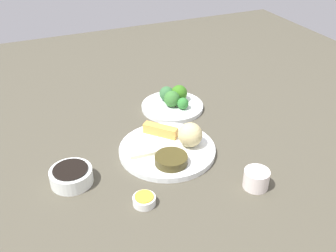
{
  "coord_description": "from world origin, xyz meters",
  "views": [
    {
      "loc": [
        0.83,
        -0.35,
        0.67
      ],
      "look_at": [
        -0.06,
        0.03,
        0.06
      ],
      "focal_mm": 41.81,
      "sensor_mm": 36.0,
      "label": 1
    }
  ],
  "objects_px": {
    "main_plate": "(166,150)",
    "teacup": "(256,179)",
    "broccoli_plate": "(172,107)",
    "sauce_ramekin_hot_mustard": "(144,200)",
    "soy_sauce_bowl": "(71,176)"
  },
  "relations": [
    {
      "from": "soy_sauce_bowl",
      "to": "teacup",
      "type": "xyz_separation_m",
      "value": [
        0.2,
        0.42,
        0.0
      ]
    },
    {
      "from": "sauce_ramekin_hot_mustard",
      "to": "main_plate",
      "type": "bearing_deg",
      "value": 143.14
    },
    {
      "from": "broccoli_plate",
      "to": "teacup",
      "type": "xyz_separation_m",
      "value": [
        0.44,
        0.03,
        0.02
      ]
    },
    {
      "from": "teacup",
      "to": "main_plate",
      "type": "bearing_deg",
      "value": -145.9
    },
    {
      "from": "soy_sauce_bowl",
      "to": "sauce_ramekin_hot_mustard",
      "type": "height_order",
      "value": "soy_sauce_bowl"
    },
    {
      "from": "main_plate",
      "to": "sauce_ramekin_hot_mustard",
      "type": "relative_size",
      "value": 4.94
    },
    {
      "from": "broccoli_plate",
      "to": "sauce_ramekin_hot_mustard",
      "type": "xyz_separation_m",
      "value": [
        0.39,
        -0.25,
        0.0
      ]
    },
    {
      "from": "broccoli_plate",
      "to": "sauce_ramekin_hot_mustard",
      "type": "distance_m",
      "value": 0.46
    },
    {
      "from": "soy_sauce_bowl",
      "to": "teacup",
      "type": "height_order",
      "value": "teacup"
    },
    {
      "from": "main_plate",
      "to": "teacup",
      "type": "distance_m",
      "value": 0.27
    },
    {
      "from": "main_plate",
      "to": "sauce_ramekin_hot_mustard",
      "type": "xyz_separation_m",
      "value": [
        0.17,
        -0.13,
        0.0
      ]
    },
    {
      "from": "soy_sauce_bowl",
      "to": "teacup",
      "type": "distance_m",
      "value": 0.46
    },
    {
      "from": "broccoli_plate",
      "to": "soy_sauce_bowl",
      "type": "distance_m",
      "value": 0.46
    },
    {
      "from": "sauce_ramekin_hot_mustard",
      "to": "soy_sauce_bowl",
      "type": "bearing_deg",
      "value": -136.0
    },
    {
      "from": "main_plate",
      "to": "sauce_ramekin_hot_mustard",
      "type": "height_order",
      "value": "sauce_ramekin_hot_mustard"
    }
  ]
}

